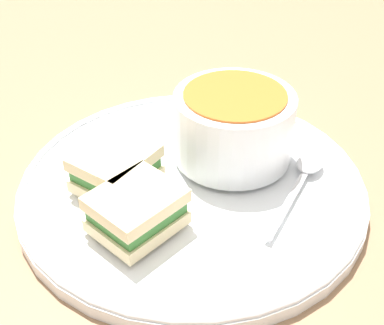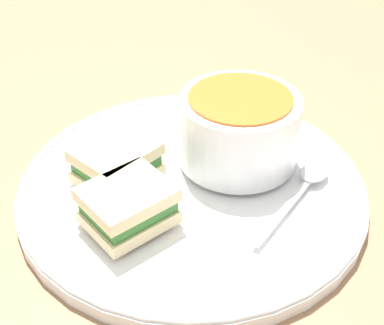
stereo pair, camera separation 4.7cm
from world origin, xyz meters
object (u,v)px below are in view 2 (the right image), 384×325
at_px(spoon, 309,179).
at_px(sandwich_half_near, 116,162).
at_px(soup_bowl, 239,128).
at_px(sandwich_half_far, 128,205).

height_order(spoon, sandwich_half_near, sandwich_half_near).
bearing_deg(soup_bowl, sandwich_half_far, -146.76).
relative_size(spoon, sandwich_half_far, 1.17).
bearing_deg(sandwich_half_far, spoon, 8.31).
distance_m(spoon, sandwich_half_near, 0.17).
distance_m(soup_bowl, sandwich_half_far, 0.13).
bearing_deg(spoon, sandwich_half_near, 122.40).
xyz_separation_m(spoon, sandwich_half_far, (-0.16, -0.02, 0.01)).
distance_m(spoon, sandwich_half_far, 0.17).
xyz_separation_m(soup_bowl, sandwich_half_near, (-0.11, -0.01, -0.02)).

